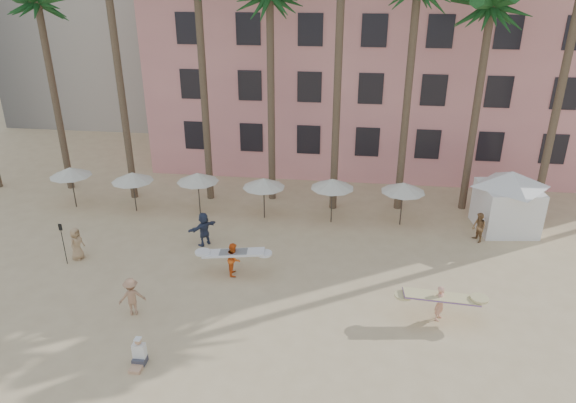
# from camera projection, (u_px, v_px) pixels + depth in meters

# --- Properties ---
(ground) EXTENTS (120.00, 120.00, 0.00)m
(ground) POSITION_uv_depth(u_px,v_px,m) (233.00, 360.00, 19.32)
(ground) COLOR #D1B789
(ground) RESTS_ON ground
(pink_hotel) EXTENTS (35.00, 14.00, 16.00)m
(pink_hotel) POSITION_uv_depth(u_px,v_px,m) (397.00, 53.00, 38.89)
(pink_hotel) COLOR pink
(pink_hotel) RESTS_ON ground
(umbrella_row) EXTENTS (22.50, 2.70, 2.73)m
(umbrella_row) POSITION_uv_depth(u_px,v_px,m) (230.00, 180.00, 30.10)
(umbrella_row) COLOR #332B23
(umbrella_row) RESTS_ON ground
(cabana) EXTENTS (5.03, 5.03, 3.50)m
(cabana) POSITION_uv_depth(u_px,v_px,m) (509.00, 196.00, 28.60)
(cabana) COLOR white
(cabana) RESTS_ON ground
(carrier_yellow) EXTENTS (3.14, 0.93, 1.56)m
(carrier_yellow) POSITION_uv_depth(u_px,v_px,m) (441.00, 301.00, 21.30)
(carrier_yellow) COLOR #E2997F
(carrier_yellow) RESTS_ON ground
(carrier_white) EXTENTS (3.02, 1.02, 1.66)m
(carrier_white) POSITION_uv_depth(u_px,v_px,m) (234.00, 258.00, 24.59)
(carrier_white) COLOR orange
(carrier_white) RESTS_ON ground
(beachgoers) EXTENTS (21.42, 9.75, 1.87)m
(beachgoers) POSITION_uv_depth(u_px,v_px,m) (220.00, 246.00, 25.69)
(beachgoers) COLOR olive
(beachgoers) RESTS_ON ground
(paddle) EXTENTS (0.18, 0.04, 2.23)m
(paddle) POSITION_uv_depth(u_px,v_px,m) (63.00, 239.00, 25.27)
(paddle) COLOR black
(paddle) RESTS_ON ground
(seated_man) EXTENTS (0.48, 0.84, 1.09)m
(seated_man) POSITION_uv_depth(u_px,v_px,m) (139.00, 355.00, 19.00)
(seated_man) COLOR #3F3F4C
(seated_man) RESTS_ON ground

